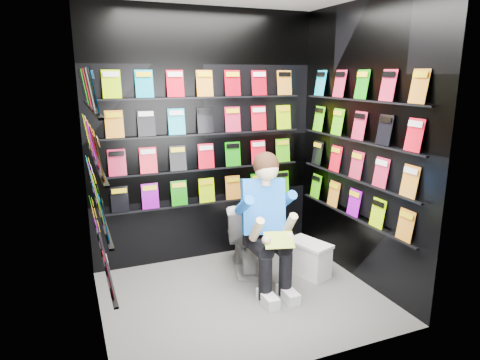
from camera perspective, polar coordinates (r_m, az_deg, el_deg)
name	(u,v)px	position (r m, az deg, el deg)	size (l,w,h in m)	color
floor	(242,297)	(3.99, 0.20, -15.31)	(2.40, 2.40, 0.00)	slate
wall_back	(205,139)	(4.47, -4.71, 5.53)	(2.40, 0.04, 2.60)	black
wall_front	(303,182)	(2.67, 8.46, -0.33)	(2.40, 0.04, 2.60)	black
wall_left	(89,166)	(3.28, -19.52, 1.71)	(0.04, 2.00, 2.60)	black
wall_right	(361,146)	(4.14, 15.78, 4.39)	(0.04, 2.00, 2.60)	black
comics_back	(206,138)	(4.44, -4.59, 5.54)	(2.10, 0.06, 1.37)	red
comics_left	(93,165)	(3.28, -19.01, 1.84)	(0.06, 1.70, 1.37)	red
comics_right	(358,146)	(4.13, 15.46, 4.44)	(0.06, 1.70, 1.37)	red
toilet	(245,234)	(4.37, 0.73, -7.27)	(0.42, 0.75, 0.73)	white
longbox	(308,260)	(4.38, 9.11, -10.44)	(0.23, 0.41, 0.31)	white
longbox_lid	(309,244)	(4.31, 9.20, -8.38)	(0.25, 0.43, 0.03)	white
reader	(262,207)	(3.91, 2.93, -3.67)	(0.52, 0.75, 1.39)	blue
held_comic	(279,240)	(3.68, 5.23, -7.97)	(0.25, 0.01, 0.18)	green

